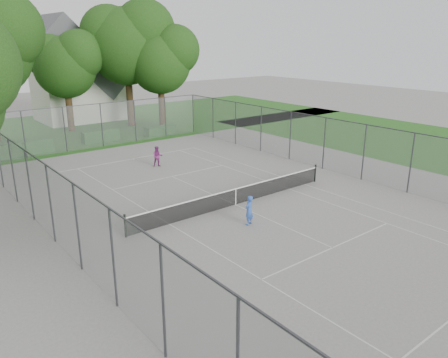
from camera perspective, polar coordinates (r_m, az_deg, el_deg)
ground at (r=23.32m, az=1.53°, el=-3.40°), size 120.00×120.00×0.00m
grass_far at (r=45.66m, az=-20.01°, el=6.15°), size 60.00×20.00×0.00m
grass_right at (r=40.53m, az=26.21°, el=4.00°), size 16.00×40.00×0.00m
court_markings at (r=23.32m, az=1.53°, el=-3.39°), size 11.03×23.83×0.01m
tennis_net at (r=23.14m, az=1.54°, el=-2.22°), size 12.87×0.10×1.10m
perimeter_fence at (r=22.72m, az=1.57°, el=0.85°), size 18.08×34.08×3.52m
tree_far_midleft at (r=43.79m, az=-19.98°, el=14.15°), size 6.47×5.90×9.30m
tree_far_midright at (r=44.89m, az=-12.51°, el=17.33°), size 8.42×7.69×12.11m
tree_far_right at (r=43.68m, az=-8.25°, el=15.44°), size 6.81×6.21×9.78m
hedge_left at (r=36.52m, az=-24.86°, el=3.70°), size 4.36×1.31×1.09m
hedge_mid at (r=39.08m, az=-15.82°, el=5.46°), size 3.15×0.90×0.99m
hedge_right at (r=40.57m, az=-8.39°, el=6.27°), size 2.75×1.01×0.82m
house at (r=50.23m, az=-18.33°, el=12.35°), size 8.71×6.75×10.85m
girl_player at (r=20.69m, az=3.29°, el=-4.11°), size 0.61×0.50×1.45m
woman_player at (r=30.42m, az=-8.67°, el=2.93°), size 0.85×0.77×1.42m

